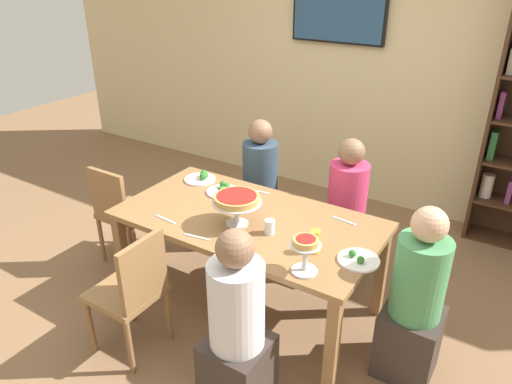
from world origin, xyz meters
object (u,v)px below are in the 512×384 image
at_px(diner_head_east, 414,307).
at_px(cutlery_fork_far, 166,219).
at_px(personal_pizza_stand, 305,249).
at_px(diner_far_right, 345,218).
at_px(diner_far_left, 260,193).
at_px(television, 338,13).
at_px(water_glass_clear_near, 270,227).
at_px(chair_head_west, 122,210).
at_px(diner_near_right, 237,336).
at_px(salad_plate_far_diner, 201,178).
at_px(salad_plate_spare, 224,190).
at_px(chair_near_left, 133,289).
at_px(salad_plate_near_diner, 358,259).
at_px(cutlery_knife_far, 197,237).
at_px(deep_dish_pizza_stand, 237,201).
at_px(beer_glass_amber_tall, 315,241).
at_px(cutlery_fork_near, 258,191).
at_px(cutlery_knife_near, 344,221).
at_px(dining_table, 248,228).

xyz_separation_m(diner_head_east, cutlery_fork_far, (-1.62, -0.31, 0.25)).
relative_size(diner_head_east, personal_pizza_stand, 5.24).
height_order(diner_far_right, diner_far_left, same).
xyz_separation_m(television, water_glass_clear_near, (0.57, -2.21, -1.06)).
height_order(diner_far_right, chair_head_west, diner_far_right).
bearing_deg(diner_near_right, personal_pizza_stand, -25.06).
xyz_separation_m(diner_near_right, salad_plate_far_diner, (-1.06, 1.07, 0.27)).
bearing_deg(diner_near_right, salad_plate_spare, 38.68).
xyz_separation_m(diner_far_right, diner_head_east, (0.76, -0.78, 0.00)).
distance_m(chair_near_left, chair_head_west, 1.07).
bearing_deg(salad_plate_near_diner, chair_near_left, -150.60).
xyz_separation_m(television, cutlery_fork_far, (-0.11, -2.43, -1.11)).
bearing_deg(diner_head_east, salad_plate_near_diner, 14.07).
relative_size(diner_far_right, diner_far_left, 1.00).
bearing_deg(salad_plate_spare, cutlery_knife_far, -69.35).
xyz_separation_m(television, cutlery_knife_far, (0.21, -2.50, -1.11)).
distance_m(television, diner_far_right, 2.05).
relative_size(diner_far_right, deep_dish_pizza_stand, 3.53).
distance_m(beer_glass_amber_tall, cutlery_fork_near, 0.89).
distance_m(diner_far_right, cutlery_fork_far, 1.41).
relative_size(personal_pizza_stand, beer_glass_amber_tall, 1.49).
xyz_separation_m(salad_plate_far_diner, cutlery_fork_near, (0.49, 0.06, -0.02)).
bearing_deg(salad_plate_spare, cutlery_knife_near, 4.82).
distance_m(diner_head_east, salad_plate_near_diner, 0.44).
bearing_deg(dining_table, chair_head_west, -176.36).
relative_size(cutlery_fork_far, cutlery_knife_far, 1.00).
relative_size(chair_near_left, beer_glass_amber_tall, 5.92).
bearing_deg(salad_plate_far_diner, deep_dish_pizza_stand, -33.92).
distance_m(television, deep_dish_pizza_stand, 2.44).
distance_m(deep_dish_pizza_stand, cutlery_knife_far, 0.35).
bearing_deg(salad_plate_far_diner, cutlery_knife_near, -0.39).
height_order(diner_far_right, water_glass_clear_near, diner_far_right).
xyz_separation_m(salad_plate_near_diner, salad_plate_far_diner, (-1.47, 0.40, 0.01)).
distance_m(salad_plate_spare, water_glass_clear_near, 0.68).
bearing_deg(television, salad_plate_spare, -90.71).
relative_size(diner_head_east, salad_plate_near_diner, 4.68).
height_order(diner_head_east, chair_near_left, diner_head_east).
distance_m(chair_near_left, water_glass_clear_near, 0.93).
relative_size(chair_head_west, salad_plate_spare, 3.46).
bearing_deg(cutlery_fork_near, personal_pizza_stand, 126.31).
height_order(television, cutlery_fork_near, television).
distance_m(chair_near_left, salad_plate_near_diner, 1.38).
xyz_separation_m(diner_far_right, chair_near_left, (-0.77, -1.53, -0.01)).
height_order(diner_far_left, chair_near_left, diner_far_left).
distance_m(personal_pizza_stand, cutlery_fork_far, 1.07).
distance_m(deep_dish_pizza_stand, beer_glass_amber_tall, 0.59).
xyz_separation_m(chair_head_west, personal_pizza_stand, (1.79, -0.28, 0.40)).
height_order(salad_plate_near_diner, water_glass_clear_near, water_glass_clear_near).
height_order(diner_head_east, cutlery_fork_near, diner_head_east).
height_order(television, salad_plate_spare, television).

